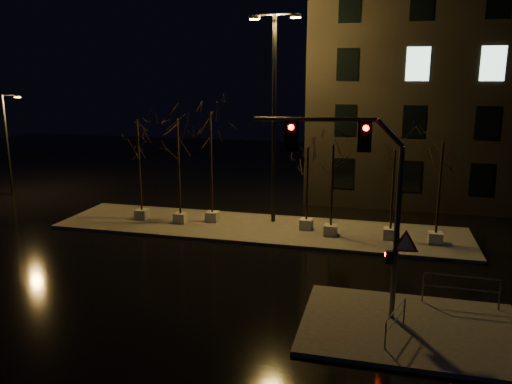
# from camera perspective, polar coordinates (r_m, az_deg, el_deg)

# --- Properties ---
(ground) EXTENTS (90.00, 90.00, 0.00)m
(ground) POSITION_cam_1_polar(r_m,az_deg,el_deg) (21.59, -3.71, -8.85)
(ground) COLOR black
(ground) RESTS_ON ground
(median) EXTENTS (22.00, 5.00, 0.15)m
(median) POSITION_cam_1_polar(r_m,az_deg,el_deg) (27.01, 0.23, -4.17)
(median) COLOR #4D4A45
(median) RESTS_ON ground
(sidewalk_corner) EXTENTS (7.00, 5.00, 0.15)m
(sidewalk_corner) POSITION_cam_1_polar(r_m,az_deg,el_deg) (17.48, 17.25, -14.62)
(sidewalk_corner) COLOR #4D4A45
(sidewalk_corner) RESTS_ON ground
(building) EXTENTS (25.00, 12.00, 15.00)m
(building) POSITION_cam_1_polar(r_m,az_deg,el_deg) (37.85, 26.61, 10.78)
(building) COLOR black
(building) RESTS_ON ground
(tree_0) EXTENTS (1.80, 1.80, 5.80)m
(tree_0) POSITION_cam_1_polar(r_m,az_deg,el_deg) (28.43, -13.31, 5.57)
(tree_0) COLOR #B3B1A7
(tree_0) RESTS_ON median
(tree_1) EXTENTS (1.80, 1.80, 5.93)m
(tree_1) POSITION_cam_1_polar(r_m,az_deg,el_deg) (27.19, -8.91, 5.66)
(tree_1) COLOR #B3B1A7
(tree_1) RESTS_ON median
(tree_2) EXTENTS (1.80, 1.80, 6.30)m
(tree_2) POSITION_cam_1_polar(r_m,az_deg,el_deg) (27.23, -5.20, 6.36)
(tree_2) COLOR #B3B1A7
(tree_2) RESTS_ON median
(tree_3) EXTENTS (1.80, 1.80, 4.50)m
(tree_3) POSITION_cam_1_polar(r_m,az_deg,el_deg) (25.96, 5.91, 3.00)
(tree_3) COLOR #B3B1A7
(tree_3) RESTS_ON median
(tree_4) EXTENTS (1.80, 1.80, 4.78)m
(tree_4) POSITION_cam_1_polar(r_m,az_deg,el_deg) (25.02, 8.77, 3.03)
(tree_4) COLOR #B3B1A7
(tree_4) RESTS_ON median
(tree_5) EXTENTS (1.80, 1.80, 4.62)m
(tree_5) POSITION_cam_1_polar(r_m,az_deg,el_deg) (25.08, 15.49, 2.47)
(tree_5) COLOR #B3B1A7
(tree_5) RESTS_ON median
(tree_6) EXTENTS (1.80, 1.80, 5.10)m
(tree_6) POSITION_cam_1_polar(r_m,az_deg,el_deg) (25.00, 20.43, 2.93)
(tree_6) COLOR #B3B1A7
(tree_6) RESTS_ON median
(traffic_signal_mast) EXTENTS (5.40, 0.79, 6.63)m
(traffic_signal_mast) POSITION_cam_1_polar(r_m,az_deg,el_deg) (16.27, 12.35, 0.27)
(traffic_signal_mast) COLOR #585A5F
(traffic_signal_mast) RESTS_ON sidewalk_corner
(streetlight_main) EXTENTS (2.78, 0.53, 11.11)m
(streetlight_main) POSITION_cam_1_polar(r_m,az_deg,el_deg) (27.00, 2.08, 9.82)
(streetlight_main) COLOR black
(streetlight_main) RESTS_ON median
(streetlight_far) EXTENTS (1.35, 0.50, 6.95)m
(streetlight_far) POSITION_cam_1_polar(r_m,az_deg,el_deg) (38.58, -26.46, 5.31)
(streetlight_far) COLOR black
(streetlight_far) RESTS_ON ground
(guard_rail_a) EXTENTS (2.58, 0.10, 1.11)m
(guard_rail_a) POSITION_cam_1_polar(r_m,az_deg,el_deg) (19.15, 22.41, -9.92)
(guard_rail_a) COLOR #585A5F
(guard_rail_a) RESTS_ON sidewalk_corner
(guard_rail_b) EXTENTS (0.64, 1.82, 0.91)m
(guard_rail_b) POSITION_cam_1_polar(r_m,az_deg,el_deg) (16.48, 15.67, -13.70)
(guard_rail_b) COLOR #585A5F
(guard_rail_b) RESTS_ON sidewalk_corner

